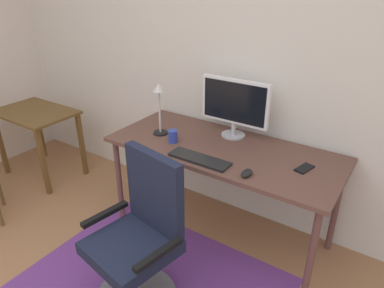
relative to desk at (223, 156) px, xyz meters
The scene contains 10 objects.
wall_back 0.74m from the desk, 97.90° to the left, with size 6.00×0.10×2.60m, color silver.
desk is the anchor object (origin of this frame).
monitor 0.39m from the desk, 98.81° to the left, with size 0.54×0.18×0.44m.
keyboard 0.27m from the desk, 98.06° to the right, with size 0.43×0.13×0.02m, color black.
computer_mouse 0.42m from the desk, 39.74° to the right, with size 0.06×0.10×0.03m, color black.
coffee_cup 0.39m from the desk, 160.03° to the right, with size 0.07×0.07×0.09m, color #2A3E9E.
cell_phone 0.59m from the desk, ahead, with size 0.07×0.14×0.01m, color black.
desk_lamp 0.62m from the desk, behind, with size 0.11×0.11×0.40m.
office_chair 0.88m from the desk, 96.56° to the right, with size 0.58×0.53×1.00m.
side_table 1.99m from the desk, behind, with size 0.78×0.53×0.69m.
Camera 1 is at (1.13, -0.23, 1.89)m, focal length 32.89 mm.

